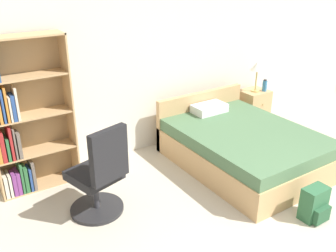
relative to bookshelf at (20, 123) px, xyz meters
name	(u,v)px	position (x,y,z in m)	size (l,w,h in m)	color
wall_back	(151,61)	(1.90, 0.22, 0.43)	(9.00, 0.06, 2.60)	silver
bookshelf	(20,123)	(0.00, 0.00, 0.00)	(0.94, 0.30, 1.85)	tan
bed	(241,146)	(2.60, -0.96, -0.60)	(1.53, 2.04, 0.78)	tan
office_chair	(100,178)	(0.53, -0.97, -0.41)	(0.59, 0.66, 1.08)	#232326
nightstand	(253,108)	(3.70, -0.09, -0.56)	(0.45, 0.41, 0.62)	tan
table_lamp	(257,67)	(3.67, -0.11, 0.15)	(0.22, 0.22, 0.50)	tan
water_bottle	(265,86)	(3.81, -0.18, -0.16)	(0.08, 0.08, 0.20)	teal
backpack_green	(315,204)	(2.42, -2.30, -0.69)	(0.29, 0.23, 0.38)	#2D603D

